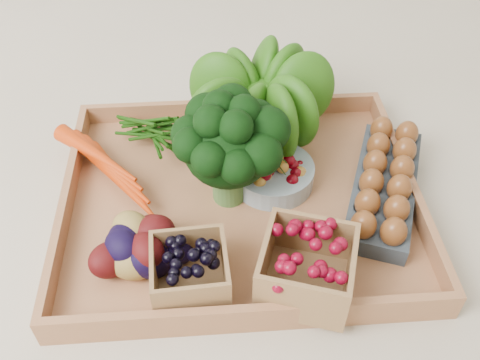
{
  "coord_description": "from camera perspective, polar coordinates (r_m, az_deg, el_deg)",
  "views": [
    {
      "loc": [
        -0.04,
        -0.58,
        0.64
      ],
      "look_at": [
        0.0,
        0.0,
        0.06
      ],
      "focal_mm": 40.0,
      "sensor_mm": 36.0,
      "label": 1
    }
  ],
  "objects": [
    {
      "name": "egg_carton",
      "position": [
        0.88,
        15.07,
        -0.82
      ],
      "size": [
        0.19,
        0.28,
        0.03
      ],
      "primitive_type": "cube",
      "rotation": [
        0.0,
        0.0,
        -0.37
      ],
      "color": "#373F46",
      "rests_on": "tray"
    },
    {
      "name": "punnet_raspberry",
      "position": [
        0.72,
        7.13,
        -9.26
      ],
      "size": [
        0.15,
        0.15,
        0.08
      ],
      "primitive_type": "cube",
      "rotation": [
        0.0,
        0.0,
        -0.32
      ],
      "color": "maroon",
      "rests_on": "tray"
    },
    {
      "name": "broccoli",
      "position": [
        0.81,
        -1.23,
        1.56
      ],
      "size": [
        0.17,
        0.17,
        0.13
      ],
      "primitive_type": null,
      "color": "black",
      "rests_on": "tray"
    },
    {
      "name": "cherry_bowl",
      "position": [
        0.87,
        3.54,
        0.61
      ],
      "size": [
        0.13,
        0.13,
        0.04
      ],
      "primitive_type": "cylinder",
      "color": "#8C9EA5",
      "rests_on": "tray"
    },
    {
      "name": "punnet_blackberry",
      "position": [
        0.72,
        -5.35,
        -9.73
      ],
      "size": [
        0.11,
        0.11,
        0.07
      ],
      "primitive_type": "cube",
      "rotation": [
        0.0,
        0.0,
        0.06
      ],
      "color": "black",
      "rests_on": "tray"
    },
    {
      "name": "potatoes",
      "position": [
        0.76,
        -10.76,
        -6.09
      ],
      "size": [
        0.15,
        0.15,
        0.09
      ],
      "primitive_type": null,
      "color": "#3A090A",
      "rests_on": "tray"
    },
    {
      "name": "ground",
      "position": [
        0.86,
        0.0,
        -2.83
      ],
      "size": [
        4.0,
        4.0,
        0.0
      ],
      "primitive_type": "plane",
      "color": "beige",
      "rests_on": "ground"
    },
    {
      "name": "lettuce",
      "position": [
        0.93,
        2.23,
        9.28
      ],
      "size": [
        0.17,
        0.17,
        0.17
      ],
      "primitive_type": "sphere",
      "color": "#27590D",
      "rests_on": "tray"
    },
    {
      "name": "carrots",
      "position": [
        0.9,
        -14.04,
        1.59
      ],
      "size": [
        0.21,
        0.15,
        0.05
      ],
      "primitive_type": null,
      "color": "red",
      "rests_on": "tray"
    },
    {
      "name": "tray",
      "position": [
        0.86,
        0.0,
        -2.49
      ],
      "size": [
        0.55,
        0.45,
        0.01
      ],
      "primitive_type": "cube",
      "color": "#B07449",
      "rests_on": "ground"
    }
  ]
}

